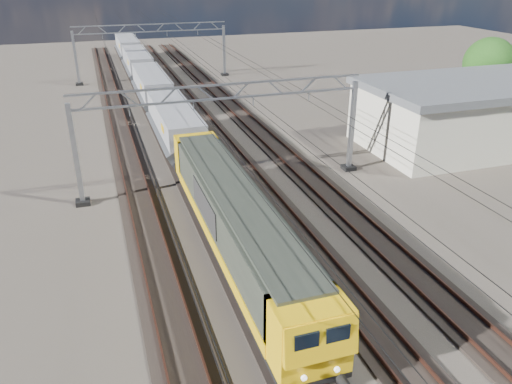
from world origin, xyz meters
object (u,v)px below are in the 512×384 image
object	(u,v)px
hopper_wagon_fourth	(128,47)
industrial_shed	(474,113)
catenary_gantry_far	(153,50)
locomotive	(235,221)
catenary_gantry_mid	(225,132)
hopper_wagon_third	(138,63)
hopper_wagon_mid	(152,86)
tree_far	(493,65)
hopper_wagon_lead	(175,124)

from	to	relation	value
hopper_wagon_fourth	industrial_shed	distance (m)	54.44
catenary_gantry_far	locomotive	xyz separation A→B (m)	(-2.00, -45.43, -1.58)
catenary_gantry_mid	hopper_wagon_third	distance (m)	36.76
locomotive	catenary_gantry_far	bearing A→B (deg)	87.48
hopper_wagon_mid	industrial_shed	world-z (taller)	industrial_shed
catenary_gantry_far	hopper_wagon_fourth	world-z (taller)	catenary_gantry_far
catenary_gantry_mid	hopper_wagon_mid	xyz separation A→B (m)	(-2.00, 22.47, -1.67)
locomotive	hopper_wagon_fourth	size ratio (longest dim) A/B	1.62
industrial_shed	tree_far	bearing A→B (deg)	43.12
catenary_gantry_mid	industrial_shed	distance (m)	22.12
hopper_wagon_fourth	catenary_gantry_far	bearing A→B (deg)	-82.34
hopper_wagon_lead	locomotive	bearing A→B (deg)	-90.00
tree_far	catenary_gantry_mid	bearing A→B (deg)	-162.11
hopper_wagon_third	locomotive	bearing A→B (deg)	-90.00
catenary_gantry_mid	tree_far	distance (m)	31.87
catenary_gantry_far	industrial_shed	world-z (taller)	catenary_gantry_far
industrial_shed	catenary_gantry_far	bearing A→B (deg)	122.91
hopper_wagon_mid	industrial_shed	size ratio (longest dim) A/B	0.70
hopper_wagon_third	industrial_shed	size ratio (longest dim) A/B	0.70
hopper_wagon_mid	tree_far	bearing A→B (deg)	-21.42
hopper_wagon_mid	hopper_wagon_third	distance (m)	14.20
catenary_gantry_mid	locomotive	size ratio (longest dim) A/B	0.94
hopper_wagon_mid	hopper_wagon_lead	bearing A→B (deg)	-90.00
catenary_gantry_mid	hopper_wagon_third	size ratio (longest dim) A/B	1.53
catenary_gantry_mid	hopper_wagon_third	world-z (taller)	catenary_gantry_mid
catenary_gantry_far	hopper_wagon_fourth	xyz separation A→B (m)	(-2.00, 14.87, -1.67)
hopper_wagon_fourth	tree_far	bearing A→B (deg)	-51.81
hopper_wagon_mid	hopper_wagon_fourth	size ratio (longest dim) A/B	1.00
hopper_wagon_third	hopper_wagon_fourth	distance (m)	14.20
catenary_gantry_mid	hopper_wagon_fourth	distance (m)	50.93
catenary_gantry_mid	tree_far	xyz separation A→B (m)	(30.32, 9.79, 0.88)
locomotive	hopper_wagon_fourth	distance (m)	60.30
hopper_wagon_lead	hopper_wagon_third	distance (m)	28.40
locomotive	tree_far	size ratio (longest dim) A/B	2.81
locomotive	industrial_shed	bearing A→B (deg)	25.46
catenary_gantry_mid	catenary_gantry_far	distance (m)	36.00
hopper_wagon_fourth	locomotive	bearing A→B (deg)	-90.00
locomotive	tree_far	xyz separation A→B (m)	(32.32, 19.22, 2.46)
catenary_gantry_mid	industrial_shed	size ratio (longest dim) A/B	1.07
industrial_shed	hopper_wagon_lead	bearing A→B (deg)	165.37
catenary_gantry_far	hopper_wagon_fourth	size ratio (longest dim) A/B	1.53
catenary_gantry_far	hopper_wagon_third	distance (m)	2.69
catenary_gantry_mid	hopper_wagon_mid	bearing A→B (deg)	95.09
locomotive	hopper_wagon_mid	size ratio (longest dim) A/B	1.62
catenary_gantry_far	tree_far	size ratio (longest dim) A/B	2.65
catenary_gantry_far	locomotive	distance (m)	45.50
hopper_wagon_third	hopper_wagon_lead	bearing A→B (deg)	-90.00
hopper_wagon_lead	hopper_wagon_mid	bearing A→B (deg)	90.00
catenary_gantry_far	hopper_wagon_lead	xyz separation A→B (m)	(-2.00, -27.73, -1.67)
hopper_wagon_mid	industrial_shed	distance (m)	31.55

